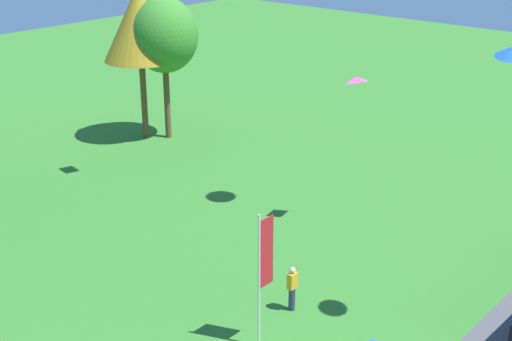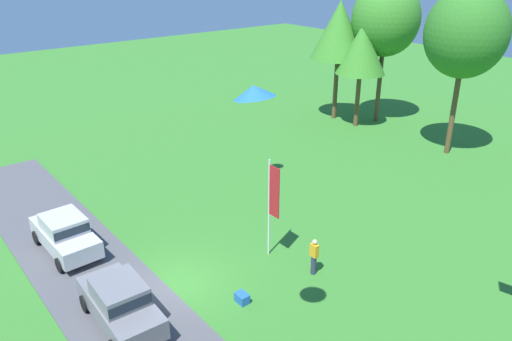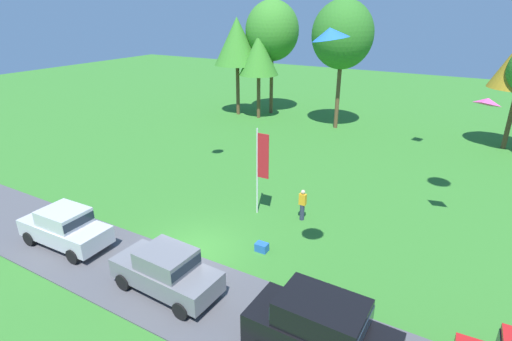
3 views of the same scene
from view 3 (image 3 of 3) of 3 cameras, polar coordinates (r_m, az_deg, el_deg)
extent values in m
plane|color=#337528|center=(18.91, -8.59, -11.16)|extent=(120.00, 120.00, 0.00)
cube|color=#4C4C51|center=(17.35, -14.04, -14.97)|extent=(36.00, 4.40, 0.06)
cube|color=#B7B7BC|center=(20.59, -25.56, -7.74)|extent=(4.45, 1.92, 0.80)
cube|color=#B7B7BC|center=(20.17, -25.74, -5.97)|extent=(2.04, 1.69, 0.70)
cube|color=#19232D|center=(20.17, -25.74, -5.97)|extent=(2.08, 1.66, 0.38)
cylinder|color=black|center=(21.53, -29.61, -8.43)|extent=(0.69, 0.26, 0.68)
cylinder|color=black|center=(22.30, -26.00, -6.66)|extent=(0.69, 0.26, 0.68)
cylinder|color=black|center=(19.28, -24.66, -11.06)|extent=(0.69, 0.26, 0.68)
cylinder|color=black|center=(20.14, -20.85, -8.94)|extent=(0.69, 0.26, 0.68)
cube|color=slate|center=(16.27, -12.70, -14.28)|extent=(4.47, 1.97, 0.80)
cube|color=slate|center=(15.78, -12.67, -12.21)|extent=(2.06, 1.72, 0.70)
cube|color=#19232D|center=(15.78, -12.67, -12.21)|extent=(2.10, 1.69, 0.38)
cylinder|color=black|center=(17.01, -18.39, -14.83)|extent=(0.69, 0.27, 0.68)
cylinder|color=black|center=(17.88, -14.16, -12.28)|extent=(0.69, 0.27, 0.68)
cylinder|color=black|center=(15.21, -10.65, -19.04)|extent=(0.69, 0.27, 0.68)
cylinder|color=black|center=(16.18, -6.44, -15.82)|extent=(0.69, 0.27, 0.68)
cube|color=black|center=(13.43, 9.12, -22.51)|extent=(4.64, 1.99, 1.10)
cube|color=black|center=(12.76, 9.39, -19.41)|extent=(2.63, 1.81, 0.84)
cube|color=#19232D|center=(12.76, 9.39, -19.41)|extent=(2.69, 1.78, 0.46)
cylinder|color=black|center=(14.85, 4.49, -19.88)|extent=(0.68, 0.25, 0.68)
cylinder|color=#2D334C|center=(21.07, 6.60, -5.91)|extent=(0.24, 0.24, 0.88)
cube|color=orange|center=(20.73, 6.69, -4.11)|extent=(0.36, 0.22, 0.60)
sphere|color=beige|center=(20.55, 6.74, -3.06)|extent=(0.22, 0.22, 0.22)
cylinder|color=brown|center=(41.56, -2.61, 11.42)|extent=(0.36, 0.36, 5.01)
cone|color=#387F28|center=(40.92, -2.73, 17.98)|extent=(4.51, 4.51, 4.51)
cylinder|color=brown|center=(40.22, 0.37, 10.52)|extent=(0.36, 0.36, 4.25)
cone|color=#387F28|center=(39.59, 0.39, 16.25)|extent=(3.82, 3.82, 3.82)
cylinder|color=brown|center=(42.03, 2.20, 12.11)|extent=(0.36, 0.36, 5.83)
ellipsoid|color=#387F28|center=(41.42, 2.32, 19.32)|extent=(5.25, 5.25, 5.77)
cylinder|color=brown|center=(37.23, 11.59, 10.35)|extent=(0.36, 0.36, 5.82)
ellipsoid|color=#2D7023|center=(36.54, 12.26, 18.44)|extent=(5.24, 5.24, 5.76)
cylinder|color=brown|center=(36.59, 32.54, 6.22)|extent=(0.36, 0.36, 4.74)
cylinder|color=silver|center=(20.77, 0.16, -0.25)|extent=(0.08, 0.08, 4.76)
cube|color=red|center=(20.26, 1.02, 2.04)|extent=(0.64, 0.04, 2.38)
cube|color=blue|center=(18.54, 0.82, -10.90)|extent=(0.56, 0.40, 0.40)
cone|color=blue|center=(12.29, 10.58, 18.70)|extent=(1.37, 1.34, 0.49)
pyramid|color=#EA4C9E|center=(20.02, 30.20, 8.55)|extent=(1.09, 1.05, 0.48)
camera|label=1|loc=(25.01, -56.14, 21.73)|focal=50.00mm
camera|label=2|loc=(7.12, 93.51, 21.11)|focal=35.00mm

